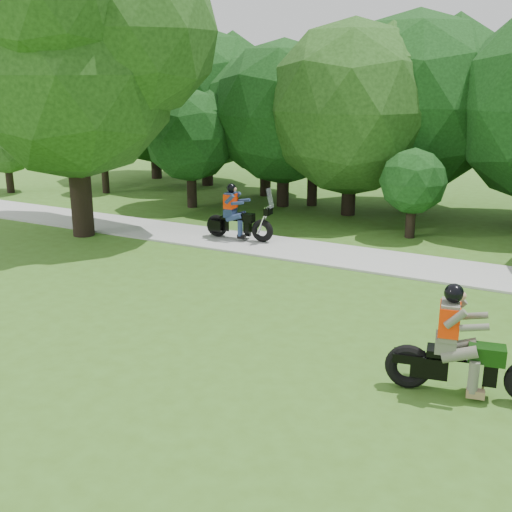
% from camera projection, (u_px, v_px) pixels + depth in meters
% --- Properties ---
extents(ground, '(100.00, 100.00, 0.00)m').
position_uv_depth(ground, '(301.00, 399.00, 10.46)').
color(ground, '#3B611B').
rests_on(ground, ground).
extents(walkway, '(60.00, 2.20, 0.06)m').
position_uv_depth(walkway, '(421.00, 267.00, 17.25)').
color(walkway, '#A9A9A4').
rests_on(walkway, ground).
extents(tree_line, '(39.69, 11.18, 7.85)m').
position_uv_depth(tree_line, '(503.00, 113.00, 21.36)').
color(tree_line, black).
rests_on(tree_line, ground).
extents(big_tree_west, '(8.64, 6.56, 9.96)m').
position_uv_depth(big_tree_west, '(77.00, 48.00, 19.34)').
color(big_tree_west, black).
rests_on(big_tree_west, ground).
extents(chopper_motorcycle, '(2.66, 0.93, 1.91)m').
position_uv_depth(chopper_motorcycle, '(461.00, 355.00, 10.40)').
color(chopper_motorcycle, black).
rests_on(chopper_motorcycle, ground).
extents(touring_motorcycle, '(2.27, 0.71, 1.73)m').
position_uv_depth(touring_motorcycle, '(235.00, 219.00, 19.81)').
color(touring_motorcycle, black).
rests_on(touring_motorcycle, walkway).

